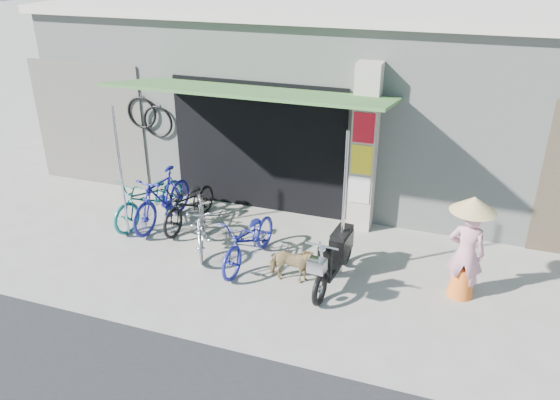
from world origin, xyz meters
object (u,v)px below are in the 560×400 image
(bike_silver, at_px, (201,226))
(bike_navy, at_px, (250,239))
(bike_teal, at_px, (150,198))
(street_dog, at_px, (291,265))
(bike_black, at_px, (190,204))
(nun, at_px, (467,248))
(moped, at_px, (335,257))
(bike_blue, at_px, (162,198))

(bike_silver, xyz_separation_m, bike_navy, (0.92, -0.12, -0.01))
(bike_teal, distance_m, street_dog, 3.29)
(bike_black, xyz_separation_m, bike_silver, (0.62, -0.76, 0.02))
(nun, bearing_deg, street_dog, 14.65)
(bike_silver, height_order, moped, moped)
(bike_blue, height_order, bike_navy, bike_blue)
(moped, bearing_deg, bike_navy, -177.86)
(bike_black, bearing_deg, bike_teal, -167.33)
(bike_navy, relative_size, street_dog, 2.30)
(bike_navy, height_order, nun, nun)
(bike_navy, distance_m, moped, 1.43)
(moped, bearing_deg, bike_teal, 172.34)
(street_dog, xyz_separation_m, nun, (2.47, 0.50, 0.50))
(bike_teal, xyz_separation_m, bike_navy, (2.30, -0.77, -0.03))
(bike_blue, relative_size, bike_navy, 1.03)
(bike_teal, bearing_deg, moped, -0.57)
(bike_silver, relative_size, nun, 0.94)
(bike_teal, bearing_deg, bike_black, 20.47)
(bike_blue, height_order, street_dog, bike_blue)
(bike_black, height_order, street_dog, bike_black)
(bike_teal, relative_size, moped, 1.05)
(bike_black, bearing_deg, moped, -13.46)
(bike_black, bearing_deg, bike_blue, -160.56)
(street_dog, relative_size, moped, 0.43)
(bike_black, xyz_separation_m, street_dog, (2.35, -1.19, -0.12))
(bike_teal, distance_m, bike_blue, 0.28)
(bike_blue, distance_m, bike_silver, 1.27)
(bike_teal, height_order, bike_silver, bike_teal)
(moped, distance_m, nun, 1.90)
(bike_teal, height_order, street_dog, bike_teal)
(bike_teal, distance_m, bike_black, 0.77)
(moped, height_order, nun, nun)
(moped, bearing_deg, bike_blue, 171.69)
(bike_silver, bearing_deg, bike_black, 103.91)
(bike_navy, bearing_deg, bike_blue, 165.40)
(street_dog, bearing_deg, bike_teal, 66.03)
(bike_navy, distance_m, nun, 3.30)
(bike_blue, distance_m, nun, 5.34)
(bike_teal, height_order, nun, nun)
(bike_blue, distance_m, bike_black, 0.51)
(bike_black, distance_m, street_dog, 2.63)
(bike_silver, bearing_deg, bike_navy, -32.87)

